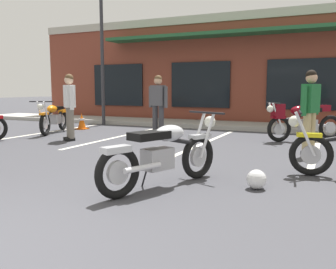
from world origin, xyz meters
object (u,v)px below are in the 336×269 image
object	(u,v)px
motorcycle_red_sportbike	(54,117)
traffic_cone	(82,121)
motorcycle_foreground_classic	(163,153)
parking_lot_lamp_post	(100,28)
person_in_black_shirt	(70,103)
person_in_shorts_foreground	(310,107)
person_by_back_row	(158,102)
helmet_on_pavement	(256,179)
motorcycle_silver_naked	(301,120)

from	to	relation	value
motorcycle_red_sportbike	traffic_cone	size ratio (longest dim) A/B	3.79
motorcycle_foreground_classic	traffic_cone	bearing A→B (deg)	135.85
traffic_cone	parking_lot_lamp_post	world-z (taller)	parking_lot_lamp_post
person_in_black_shirt	person_in_shorts_foreground	distance (m)	5.65
traffic_cone	person_by_back_row	bearing A→B (deg)	-9.31
traffic_cone	parking_lot_lamp_post	xyz separation A→B (m)	(-0.14, 1.33, 3.13)
motorcycle_red_sportbike	person_in_black_shirt	world-z (taller)	person_in_black_shirt
helmet_on_pavement	motorcycle_foreground_classic	bearing A→B (deg)	-160.01
motorcycle_foreground_classic	person_in_black_shirt	bearing A→B (deg)	143.15
parking_lot_lamp_post	person_in_shorts_foreground	bearing A→B (deg)	-23.89
motorcycle_foreground_classic	parking_lot_lamp_post	bearing A→B (deg)	130.09
parking_lot_lamp_post	person_in_black_shirt	bearing A→B (deg)	-67.24
motorcycle_silver_naked	parking_lot_lamp_post	world-z (taller)	parking_lot_lamp_post
helmet_on_pavement	traffic_cone	xyz separation A→B (m)	(-6.52, 4.79, 0.13)
person_in_black_shirt	motorcycle_foreground_classic	bearing A→B (deg)	-36.85
motorcycle_red_sportbike	parking_lot_lamp_post	distance (m)	3.82
motorcycle_red_sportbike	motorcycle_foreground_classic	bearing A→B (deg)	-36.53
motorcycle_red_sportbike	person_in_shorts_foreground	xyz separation A→B (m)	(7.11, -0.69, 0.49)
person_by_back_row	parking_lot_lamp_post	distance (m)	4.36
person_in_black_shirt	person_in_shorts_foreground	size ratio (longest dim) A/B	1.00
traffic_cone	person_in_black_shirt	bearing A→B (deg)	-58.55
person_in_shorts_foreground	parking_lot_lamp_post	xyz separation A→B (m)	(-7.11, 3.15, 2.44)
motorcycle_red_sportbike	helmet_on_pavement	distance (m)	7.60
person_in_black_shirt	person_by_back_row	distance (m)	2.37
motorcycle_foreground_classic	traffic_cone	xyz separation A→B (m)	(-5.36, 5.21, -0.20)
motorcycle_silver_naked	traffic_cone	world-z (taller)	motorcycle_silver_naked
parking_lot_lamp_post	motorcycle_red_sportbike	bearing A→B (deg)	-90.08
traffic_cone	parking_lot_lamp_post	size ratio (longest dim) A/B	0.10
motorcycle_foreground_classic	motorcycle_red_sportbike	xyz separation A→B (m)	(-5.50, 4.08, 0.00)
motorcycle_silver_naked	person_in_shorts_foreground	xyz separation A→B (m)	(0.29, -1.93, 0.42)
motorcycle_red_sportbike	motorcycle_silver_naked	xyz separation A→B (m)	(6.82, 1.24, 0.07)
motorcycle_silver_naked	helmet_on_pavement	xyz separation A→B (m)	(-0.16, -4.89, -0.40)
motorcycle_silver_naked	person_by_back_row	distance (m)	3.76
motorcycle_silver_naked	parking_lot_lamp_post	size ratio (longest dim) A/B	0.34
motorcycle_foreground_classic	motorcycle_silver_naked	bearing A→B (deg)	76.07
person_by_back_row	traffic_cone	distance (m)	3.11
motorcycle_red_sportbike	motorcycle_silver_naked	size ratio (longest dim) A/B	1.13
motorcycle_foreground_classic	person_in_black_shirt	size ratio (longest dim) A/B	1.20
person_by_back_row	motorcycle_red_sportbike	bearing A→B (deg)	-168.48
motorcycle_silver_naked	person_by_back_row	size ratio (longest dim) A/B	1.07
helmet_on_pavement	parking_lot_lamp_post	world-z (taller)	parking_lot_lamp_post
person_by_back_row	parking_lot_lamp_post	size ratio (longest dim) A/B	0.32
person_by_back_row	helmet_on_pavement	bearing A→B (deg)	-50.62
person_in_shorts_foreground	parking_lot_lamp_post	distance (m)	8.15
person_in_black_shirt	person_in_shorts_foreground	xyz separation A→B (m)	(5.63, 0.37, 0.00)
person_in_black_shirt	parking_lot_lamp_post	world-z (taller)	parking_lot_lamp_post
person_by_back_row	traffic_cone	bearing A→B (deg)	170.69
person_by_back_row	person_in_black_shirt	bearing A→B (deg)	-134.19
person_by_back_row	traffic_cone	size ratio (longest dim) A/B	3.16
motorcycle_foreground_classic	helmet_on_pavement	distance (m)	1.27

